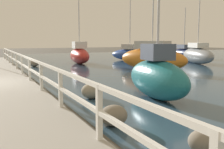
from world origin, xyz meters
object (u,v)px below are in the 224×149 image
Objects in this scene: sailboat_orange at (152,58)px; sailboat_red at (80,55)px; sailboat_gray at (197,55)px; sailboat_blue at (130,54)px; sailboat_teal at (157,77)px; sailboat_navy at (184,53)px.

sailboat_red is at bearing 88.57° from sailboat_orange.
sailboat_gray is 6.98m from sailboat_blue.
sailboat_blue reaches higher than sailboat_red.
sailboat_teal is 1.32× the size of sailboat_orange.
sailboat_navy is 7.69m from sailboat_blue.
sailboat_blue is (5.94, 1.13, -0.13)m from sailboat_red.
sailboat_teal is 8.94m from sailboat_orange.
sailboat_gray is 0.83× the size of sailboat_teal.
sailboat_gray is 7.50m from sailboat_navy.
sailboat_gray is 7.45m from sailboat_orange.
sailboat_blue reaches higher than sailboat_gray.
sailboat_red is 0.93× the size of sailboat_teal.
sailboat_orange is 9.31m from sailboat_blue.
sailboat_navy is at bearing 18.93° from sailboat_orange.
sailboat_navy is 1.05× the size of sailboat_orange.
sailboat_teal is (-15.84, -16.61, 0.16)m from sailboat_navy.
sailboat_red is at bearing -162.83° from sailboat_navy.
sailboat_orange is at bearing -60.87° from sailboat_red.
sailboat_gray is 15.67m from sailboat_teal.
sailboat_red is 8.07m from sailboat_orange.
sailboat_navy is at bearing 15.95° from sailboat_red.
sailboat_teal is 18.13m from sailboat_blue.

